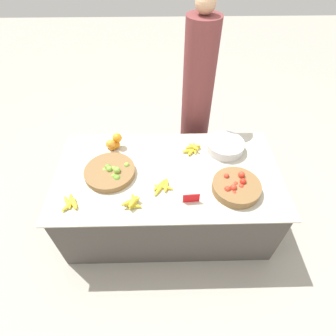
{
  "coord_description": "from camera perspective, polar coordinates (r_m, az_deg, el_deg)",
  "views": [
    {
      "loc": [
        -0.03,
        -1.43,
        2.21
      ],
      "look_at": [
        0.0,
        0.0,
        0.69
      ],
      "focal_mm": 28.0,
      "sensor_mm": 36.0,
      "label": 1
    }
  ],
  "objects": [
    {
      "name": "banana_bunch_front_left",
      "position": [
        1.91,
        -7.76,
        -7.46
      ],
      "size": [
        0.15,
        0.16,
        0.06
      ],
      "color": "yellow",
      "rests_on": "market_table"
    },
    {
      "name": "banana_bunch_middle_right",
      "position": [
        2.01,
        -1.19,
        -4.01
      ],
      "size": [
        0.16,
        0.18,
        0.03
      ],
      "color": "yellow",
      "rests_on": "market_table"
    },
    {
      "name": "vendor_person",
      "position": [
        2.64,
        6.28,
        14.31
      ],
      "size": [
        0.29,
        0.29,
        1.72
      ],
      "color": "brown",
      "rests_on": "ground_plane"
    },
    {
      "name": "ground_plane",
      "position": [
        2.63,
        0.0,
        -10.44
      ],
      "size": [
        12.0,
        12.0,
        0.0
      ],
      "primitive_type": "plane",
      "color": "#ADA599"
    },
    {
      "name": "lime_bowl",
      "position": [
        2.14,
        -12.48,
        -0.82
      ],
      "size": [
        0.4,
        0.4,
        0.09
      ],
      "color": "olive",
      "rests_on": "market_table"
    },
    {
      "name": "price_sign",
      "position": [
        1.91,
        5.08,
        -6.57
      ],
      "size": [
        0.12,
        0.01,
        0.08
      ],
      "rotation": [
        0.0,
        0.0,
        0.06
      ],
      "color": "red",
      "rests_on": "market_table"
    },
    {
      "name": "tomato_basket",
      "position": [
        2.04,
        14.6,
        -3.95
      ],
      "size": [
        0.36,
        0.36,
        0.11
      ],
      "color": "olive",
      "rests_on": "market_table"
    },
    {
      "name": "banana_bunch_back_center",
      "position": [
        2.3,
        5.36,
        4.21
      ],
      "size": [
        0.18,
        0.18,
        0.06
      ],
      "color": "yellow",
      "rests_on": "market_table"
    },
    {
      "name": "orange_pile",
      "position": [
        2.33,
        -11.81,
        5.27
      ],
      "size": [
        0.15,
        0.15,
        0.14
      ],
      "color": "orange",
      "rests_on": "market_table"
    },
    {
      "name": "banana_bunch_front_center",
      "position": [
        2.03,
        -20.45,
        -7.17
      ],
      "size": [
        0.14,
        0.17,
        0.03
      ],
      "color": "yellow",
      "rests_on": "market_table"
    },
    {
      "name": "market_table",
      "position": [
        2.37,
        0.0,
        -6.19
      ],
      "size": [
        1.82,
        0.97,
        0.64
      ],
      "color": "#4C4742",
      "rests_on": "ground_plane"
    },
    {
      "name": "metal_bowl",
      "position": [
        2.34,
        12.32,
        4.72
      ],
      "size": [
        0.32,
        0.32,
        0.08
      ],
      "color": "silver",
      "rests_on": "market_table"
    }
  ]
}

